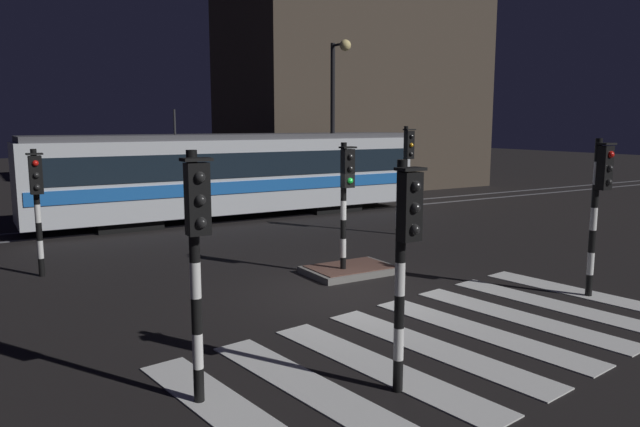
% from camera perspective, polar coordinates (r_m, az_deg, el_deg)
% --- Properties ---
extents(ground_plane, '(120.00, 120.00, 0.00)m').
position_cam_1_polar(ground_plane, '(13.22, 2.62, -7.51)').
color(ground_plane, black).
extents(rail_near, '(80.00, 0.12, 0.03)m').
position_cam_1_polar(rail_near, '(22.11, -12.00, -1.08)').
color(rail_near, '#59595E').
rests_on(rail_near, ground).
extents(rail_far, '(80.00, 0.12, 0.03)m').
position_cam_1_polar(rail_far, '(23.45, -13.15, -0.56)').
color(rail_far, '#59595E').
rests_on(rail_far, ground).
extents(crosswalk_zebra, '(9.95, 5.77, 0.02)m').
position_cam_1_polar(crosswalk_zebra, '(10.70, 12.96, -11.62)').
color(crosswalk_zebra, silver).
rests_on(crosswalk_zebra, ground).
extents(traffic_island, '(2.16, 1.45, 0.18)m').
position_cam_1_polar(traffic_island, '(14.81, 2.86, -5.38)').
color(traffic_island, slate).
rests_on(traffic_island, ground).
extents(traffic_light_median_centre, '(0.36, 0.42, 3.22)m').
position_cam_1_polar(traffic_light_median_centre, '(14.13, 2.46, 2.33)').
color(traffic_light_median_centre, black).
rests_on(traffic_light_median_centre, ground).
extents(traffic_light_kerb_mid_left, '(0.36, 0.42, 3.20)m').
position_cam_1_polar(traffic_light_kerb_mid_left, '(7.97, 8.11, -2.77)').
color(traffic_light_kerb_mid_left, black).
rests_on(traffic_light_kerb_mid_left, ground).
extents(traffic_light_corner_near_right, '(0.36, 0.42, 3.36)m').
position_cam_1_polar(traffic_light_corner_near_right, '(13.67, 25.07, 1.71)').
color(traffic_light_corner_near_right, black).
rests_on(traffic_light_corner_near_right, ground).
extents(traffic_light_corner_far_left, '(0.36, 0.42, 3.07)m').
position_cam_1_polar(traffic_light_corner_far_left, '(15.60, -25.38, 1.73)').
color(traffic_light_corner_far_left, black).
rests_on(traffic_light_corner_far_left, ground).
extents(traffic_light_corner_far_right, '(0.36, 0.42, 3.57)m').
position_cam_1_polar(traffic_light_corner_far_right, '(19.66, 8.29, 4.70)').
color(traffic_light_corner_far_right, black).
rests_on(traffic_light_corner_far_right, ground).
extents(traffic_light_corner_near_left, '(0.36, 0.42, 3.34)m').
position_cam_1_polar(traffic_light_corner_near_left, '(7.70, -11.68, -2.55)').
color(traffic_light_corner_near_left, black).
rests_on(traffic_light_corner_near_left, ground).
extents(street_lamp_trackside_right, '(0.44, 1.21, 6.84)m').
position_cam_1_polar(street_lamp_trackside_right, '(24.21, 1.54, 10.27)').
color(street_lamp_trackside_right, black).
rests_on(street_lamp_trackside_right, ground).
extents(tram, '(15.42, 2.58, 4.15)m').
position_cam_1_polar(tram, '(23.25, -8.12, 3.80)').
color(tram, silver).
rests_on(tram, ground).
extents(building_backdrop, '(14.13, 8.00, 13.52)m').
position_cam_1_polar(building_backdrop, '(35.08, 3.19, 13.67)').
color(building_backdrop, '#42382D').
rests_on(building_backdrop, ground).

